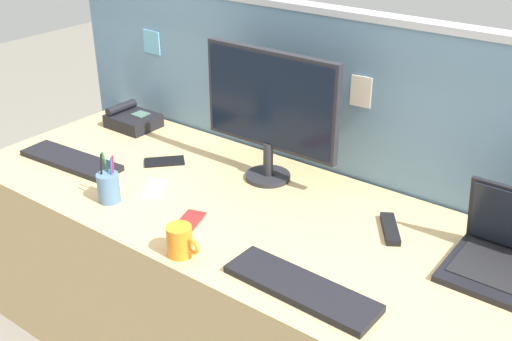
% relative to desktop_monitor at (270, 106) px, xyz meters
% --- Properties ---
extents(desk, '(2.17, 0.80, 0.71)m').
position_rel_desktop_monitor_xyz_m(desk, '(0.07, -0.22, -0.63)').
color(desk, tan).
rests_on(desk, ground_plane).
extents(cubicle_divider, '(2.45, 0.08, 1.31)m').
position_rel_desktop_monitor_xyz_m(cubicle_divider, '(0.07, 0.22, -0.33)').
color(cubicle_divider, '#6084A3').
rests_on(cubicle_divider, ground_plane).
extents(desktop_monitor, '(0.54, 0.16, 0.48)m').
position_rel_desktop_monitor_xyz_m(desktop_monitor, '(0.00, 0.00, 0.00)').
color(desktop_monitor, '#232328').
rests_on(desktop_monitor, desk).
extents(desk_phone, '(0.20, 0.17, 0.09)m').
position_rel_desktop_monitor_xyz_m(desk_phone, '(-0.76, 0.03, -0.25)').
color(desk_phone, black).
rests_on(desk_phone, desk).
extents(keyboard_main, '(0.44, 0.16, 0.02)m').
position_rel_desktop_monitor_xyz_m(keyboard_main, '(-0.68, -0.36, -0.27)').
color(keyboard_main, black).
rests_on(keyboard_main, desk).
extents(keyboard_spare, '(0.45, 0.14, 0.02)m').
position_rel_desktop_monitor_xyz_m(keyboard_spare, '(0.46, -0.49, -0.27)').
color(keyboard_spare, black).
rests_on(keyboard_spare, desk).
extents(pen_cup, '(0.08, 0.08, 0.18)m').
position_rel_desktop_monitor_xyz_m(pen_cup, '(-0.33, -0.47, -0.23)').
color(pen_cup, '#4C7093').
rests_on(pen_cup, desk).
extents(cell_phone_silver_slab, '(0.12, 0.15, 0.01)m').
position_rel_desktop_monitor_xyz_m(cell_phone_silver_slab, '(-0.27, -0.32, -0.27)').
color(cell_phone_silver_slab, '#B7BAC1').
rests_on(cell_phone_silver_slab, desk).
extents(cell_phone_red_case, '(0.10, 0.15, 0.01)m').
position_rel_desktop_monitor_xyz_m(cell_phone_red_case, '(-0.02, -0.42, -0.27)').
color(cell_phone_red_case, '#B22323').
rests_on(cell_phone_red_case, desk).
extents(cell_phone_black_slab, '(0.16, 0.16, 0.01)m').
position_rel_desktop_monitor_xyz_m(cell_phone_black_slab, '(-0.40, -0.14, -0.27)').
color(cell_phone_black_slab, black).
rests_on(cell_phone_black_slab, desk).
extents(tv_remote, '(0.13, 0.17, 0.02)m').
position_rel_desktop_monitor_xyz_m(tv_remote, '(0.52, -0.07, -0.27)').
color(tv_remote, black).
rests_on(tv_remote, desk).
extents(coffee_mug, '(0.11, 0.08, 0.10)m').
position_rel_desktop_monitor_xyz_m(coffee_mug, '(0.08, -0.56, -0.23)').
color(coffee_mug, orange).
rests_on(coffee_mug, desk).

